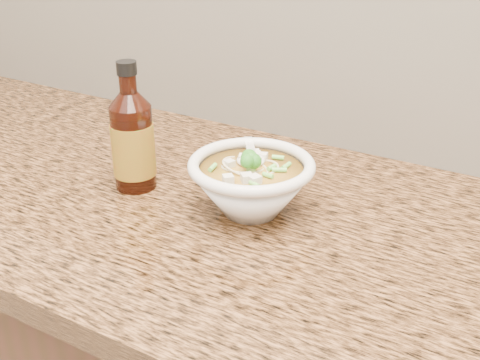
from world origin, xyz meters
The scene contains 3 objects.
counter_slab centered at (0.00, 1.68, 0.88)m, with size 4.00×0.68×0.04m, color brown.
soup_bowl centered at (-0.18, 1.67, 0.95)m, with size 0.19×0.21×0.11m.
hot_sauce_bottle centered at (-0.39, 1.65, 0.98)m, with size 0.09×0.09×0.22m.
Camera 1 is at (0.22, 0.95, 1.36)m, focal length 45.00 mm.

